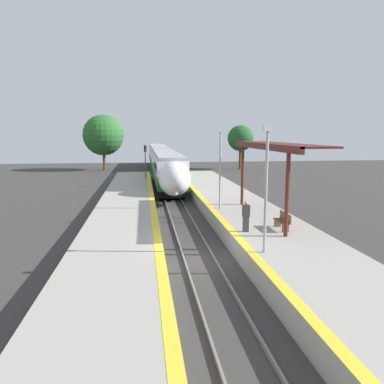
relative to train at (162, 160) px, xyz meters
The scene contains 14 objects.
ground_plane 35.06m from the train, 90.00° to the right, with size 120.00×120.00×0.00m, color #383533.
rail_left 35.06m from the train, 91.18° to the right, with size 0.08×90.00×0.15m, color slate.
rail_right 35.06m from the train, 88.82° to the right, with size 0.08×90.00×0.15m, color slate.
train is the anchor object (origin of this frame).
platform_right 35.28m from the train, 83.28° to the right, with size 4.78×64.00×0.99m.
platform_left 35.24m from the train, 96.19° to the right, with size 4.12×64.00×0.99m.
platform_bench 33.90m from the train, 82.12° to the right, with size 0.44×1.50×0.89m.
person_waiting 33.86m from the train, 85.61° to the right, with size 0.36×0.22×1.60m.
railway_signal 10.57m from the train, 102.60° to the right, with size 0.28×0.28×4.64m.
lamppost_near 37.25m from the train, 86.21° to the right, with size 0.36×0.20×5.31m.
lamppost_mid 27.97m from the train, 84.94° to the right, with size 0.36×0.20×5.31m.
station_canopy 31.26m from the train, 81.02° to the right, with size 2.02×11.22×4.41m.
background_tree_left 13.74m from the train, 131.42° to the left, with size 6.48×6.48×8.86m.
background_tree_right 16.15m from the train, 32.72° to the left, with size 4.23×4.23×7.22m.
Camera 1 is at (-2.53, -16.83, 5.98)m, focal length 35.00 mm.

